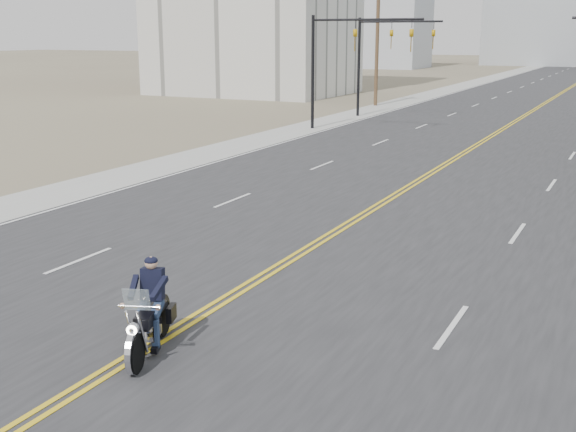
# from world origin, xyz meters

# --- Properties ---
(ground_plane) EXTENTS (400.00, 400.00, 0.00)m
(ground_plane) POSITION_xyz_m (0.00, 0.00, 0.00)
(ground_plane) COLOR #776D56
(ground_plane) RESTS_ON ground
(road) EXTENTS (20.00, 200.00, 0.01)m
(road) POSITION_xyz_m (0.00, 70.00, 0.01)
(road) COLOR #303033
(road) RESTS_ON ground
(sidewalk_left) EXTENTS (3.00, 200.00, 0.01)m
(sidewalk_left) POSITION_xyz_m (-11.50, 70.00, 0.01)
(sidewalk_left) COLOR #A5A5A0
(sidewalk_left) RESTS_ON ground
(traffic_mast_left) EXTENTS (7.10, 0.26, 7.00)m
(traffic_mast_left) POSITION_xyz_m (-8.98, 32.00, 4.94)
(traffic_mast_left) COLOR black
(traffic_mast_left) RESTS_ON ground
(traffic_mast_far) EXTENTS (6.10, 0.26, 7.00)m
(traffic_mast_far) POSITION_xyz_m (-9.31, 40.00, 4.87)
(traffic_mast_far) COLOR black
(traffic_mast_far) RESTS_ON ground
(utility_pole_left) EXTENTS (2.20, 0.30, 10.50)m
(utility_pole_left) POSITION_xyz_m (-12.50, 48.00, 5.48)
(utility_pole_left) COLOR brown
(utility_pole_left) RESTS_ON ground
(haze_bldg_a) EXTENTS (14.00, 12.00, 22.00)m
(haze_bldg_a) POSITION_xyz_m (-35.00, 115.00, 11.00)
(haze_bldg_a) COLOR #B7BCC6
(haze_bldg_a) RESTS_ON ground
(haze_bldg_f) EXTENTS (12.00, 12.00, 16.00)m
(haze_bldg_f) POSITION_xyz_m (-50.00, 130.00, 8.00)
(haze_bldg_f) COLOR #ADB2B7
(haze_bldg_f) RESTS_ON ground
(motorcyclist) EXTENTS (1.72, 2.52, 1.82)m
(motorcyclist) POSITION_xyz_m (0.17, 0.24, 0.91)
(motorcyclist) COLOR black
(motorcyclist) RESTS_ON ground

